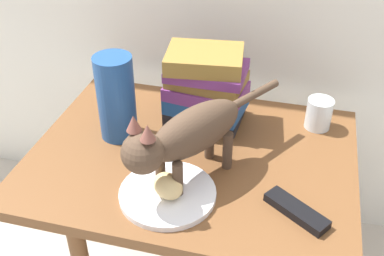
% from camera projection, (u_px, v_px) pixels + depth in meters
% --- Properties ---
extents(side_table, '(0.82, 0.61, 0.52)m').
position_uv_depth(side_table, '(192.00, 174.00, 1.22)').
color(side_table, brown).
rests_on(side_table, ground).
extents(plate, '(0.22, 0.22, 0.01)m').
position_uv_depth(plate, '(168.00, 194.00, 1.05)').
color(plate, white).
rests_on(plate, side_table).
extents(bread_roll, '(0.10, 0.10, 0.05)m').
position_uv_depth(bread_roll, '(168.00, 186.00, 1.02)').
color(bread_roll, '#E0BC7A').
rests_on(bread_roll, plate).
extents(cat, '(0.28, 0.42, 0.23)m').
position_uv_depth(cat, '(187.00, 135.00, 1.02)').
color(cat, '#4C3828').
rests_on(cat, side_table).
extents(book_stack, '(0.23, 0.17, 0.21)m').
position_uv_depth(book_stack, '(206.00, 87.00, 1.25)').
color(book_stack, black).
rests_on(book_stack, side_table).
extents(green_vase, '(0.10, 0.10, 0.23)m').
position_uv_depth(green_vase, '(116.00, 98.00, 1.19)').
color(green_vase, navy).
rests_on(green_vase, side_table).
extents(candle_jar, '(0.07, 0.07, 0.08)m').
position_uv_depth(candle_jar, '(319.00, 115.00, 1.26)').
color(candle_jar, silver).
rests_on(candle_jar, side_table).
extents(tv_remote, '(0.15, 0.12, 0.02)m').
position_uv_depth(tv_remote, '(296.00, 211.00, 1.00)').
color(tv_remote, black).
rests_on(tv_remote, side_table).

